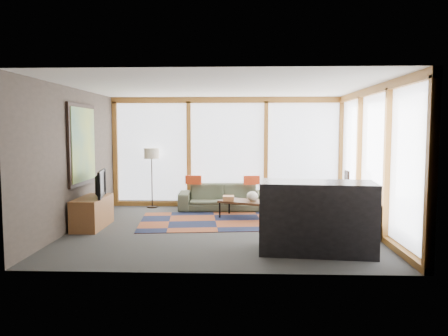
{
  "coord_description": "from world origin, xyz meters",
  "views": [
    {
      "loc": [
        0.32,
        -7.93,
        1.83
      ],
      "look_at": [
        0.0,
        0.4,
        1.1
      ],
      "focal_mm": 35.0,
      "sensor_mm": 36.0,
      "label": 1
    }
  ],
  "objects_px": {
    "bar_counter": "(317,217)",
    "sofa": "(223,197)",
    "television": "(97,184)",
    "floor_lamp": "(152,178)",
    "tv_console": "(92,212)",
    "coffee_table": "(247,209)",
    "bookshelf": "(351,211)"
  },
  "relations": [
    {
      "from": "sofa",
      "to": "bar_counter",
      "type": "relative_size",
      "value": 1.2
    },
    {
      "from": "floor_lamp",
      "to": "tv_console",
      "type": "bearing_deg",
      "value": -107.95
    },
    {
      "from": "bookshelf",
      "to": "television",
      "type": "xyz_separation_m",
      "value": [
        -4.8,
        -0.28,
        0.53
      ]
    },
    {
      "from": "bookshelf",
      "to": "television",
      "type": "distance_m",
      "value": 4.84
    },
    {
      "from": "floor_lamp",
      "to": "television",
      "type": "relative_size",
      "value": 1.61
    },
    {
      "from": "coffee_table",
      "to": "bookshelf",
      "type": "bearing_deg",
      "value": -18.82
    },
    {
      "from": "sofa",
      "to": "television",
      "type": "relative_size",
      "value": 2.3
    },
    {
      "from": "sofa",
      "to": "tv_console",
      "type": "height_order",
      "value": "sofa"
    },
    {
      "from": "coffee_table",
      "to": "bookshelf",
      "type": "relative_size",
      "value": 0.47
    },
    {
      "from": "coffee_table",
      "to": "bar_counter",
      "type": "xyz_separation_m",
      "value": [
        1.01,
        -2.49,
        0.35
      ]
    },
    {
      "from": "tv_console",
      "to": "bar_counter",
      "type": "bearing_deg",
      "value": -21.14
    },
    {
      "from": "coffee_table",
      "to": "bookshelf",
      "type": "height_order",
      "value": "bookshelf"
    },
    {
      "from": "floor_lamp",
      "to": "bar_counter",
      "type": "distance_m",
      "value": 4.88
    },
    {
      "from": "floor_lamp",
      "to": "coffee_table",
      "type": "xyz_separation_m",
      "value": [
        2.22,
        -1.16,
        -0.52
      ]
    },
    {
      "from": "bar_counter",
      "to": "sofa",
      "type": "bearing_deg",
      "value": 119.9
    },
    {
      "from": "sofa",
      "to": "television",
      "type": "height_order",
      "value": "television"
    },
    {
      "from": "floor_lamp",
      "to": "coffee_table",
      "type": "distance_m",
      "value": 2.56
    },
    {
      "from": "sofa",
      "to": "bar_counter",
      "type": "distance_m",
      "value": 3.75
    },
    {
      "from": "coffee_table",
      "to": "sofa",
      "type": "bearing_deg",
      "value": 119.6
    },
    {
      "from": "coffee_table",
      "to": "bookshelf",
      "type": "distance_m",
      "value": 2.1
    },
    {
      "from": "sofa",
      "to": "bar_counter",
      "type": "height_order",
      "value": "bar_counter"
    },
    {
      "from": "bookshelf",
      "to": "tv_console",
      "type": "xyz_separation_m",
      "value": [
        -4.89,
        -0.3,
        -0.01
      ]
    },
    {
      "from": "sofa",
      "to": "coffee_table",
      "type": "relative_size",
      "value": 1.83
    },
    {
      "from": "floor_lamp",
      "to": "bar_counter",
      "type": "relative_size",
      "value": 0.84
    },
    {
      "from": "sofa",
      "to": "bar_counter",
      "type": "bearing_deg",
      "value": -68.2
    },
    {
      "from": "sofa",
      "to": "television",
      "type": "bearing_deg",
      "value": -143.1
    },
    {
      "from": "coffee_table",
      "to": "television",
      "type": "distance_m",
      "value": 3.04
    },
    {
      "from": "tv_console",
      "to": "television",
      "type": "distance_m",
      "value": 0.55
    },
    {
      "from": "floor_lamp",
      "to": "tv_console",
      "type": "distance_m",
      "value": 2.29
    },
    {
      "from": "television",
      "to": "sofa",
      "type": "bearing_deg",
      "value": -61.25
    },
    {
      "from": "television",
      "to": "bar_counter",
      "type": "height_order",
      "value": "television"
    },
    {
      "from": "tv_console",
      "to": "television",
      "type": "relative_size",
      "value": 1.31
    }
  ]
}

